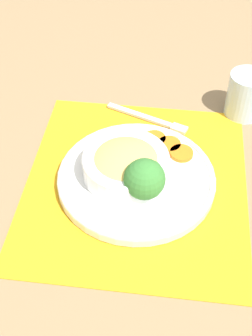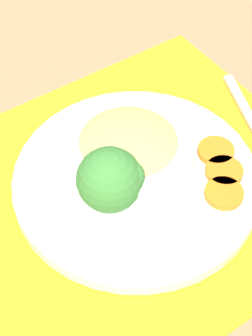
# 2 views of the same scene
# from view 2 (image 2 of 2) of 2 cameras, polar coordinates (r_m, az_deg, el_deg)

# --- Properties ---
(ground_plane) EXTENTS (4.00, 4.00, 0.00)m
(ground_plane) POSITION_cam_2_polar(r_m,az_deg,el_deg) (0.67, 1.00, -1.93)
(ground_plane) COLOR #8C704C
(placemat) EXTENTS (0.50, 0.46, 0.00)m
(placemat) POSITION_cam_2_polar(r_m,az_deg,el_deg) (0.67, 1.00, -1.83)
(placemat) COLOR orange
(placemat) RESTS_ON ground_plane
(plate) EXTENTS (0.29, 0.29, 0.02)m
(plate) POSITION_cam_2_polar(r_m,az_deg,el_deg) (0.66, 1.02, -1.11)
(plate) COLOR white
(plate) RESTS_ON placemat
(bowl) EXTENTS (0.16, 0.16, 0.05)m
(bowl) POSITION_cam_2_polar(r_m,az_deg,el_deg) (0.64, 0.41, 1.97)
(bowl) COLOR white
(bowl) RESTS_ON plate
(broccoli_floret) EXTENTS (0.07, 0.07, 0.08)m
(broccoli_floret) POSITION_cam_2_polar(r_m,az_deg,el_deg) (0.59, -1.63, -1.22)
(broccoli_floret) COLOR #759E51
(broccoli_floret) RESTS_ON plate
(carrot_slice_near) EXTENTS (0.04, 0.04, 0.01)m
(carrot_slice_near) POSITION_cam_2_polar(r_m,az_deg,el_deg) (0.64, 9.93, -2.56)
(carrot_slice_near) COLOR orange
(carrot_slice_near) RESTS_ON plate
(carrot_slice_middle) EXTENTS (0.04, 0.04, 0.01)m
(carrot_slice_middle) POSITION_cam_2_polar(r_m,az_deg,el_deg) (0.66, 9.94, -0.35)
(carrot_slice_middle) COLOR orange
(carrot_slice_middle) RESTS_ON plate
(carrot_slice_far) EXTENTS (0.04, 0.04, 0.01)m
(carrot_slice_far) POSITION_cam_2_polar(r_m,az_deg,el_deg) (0.68, 9.12, 1.71)
(carrot_slice_far) COLOR orange
(carrot_slice_far) RESTS_ON plate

